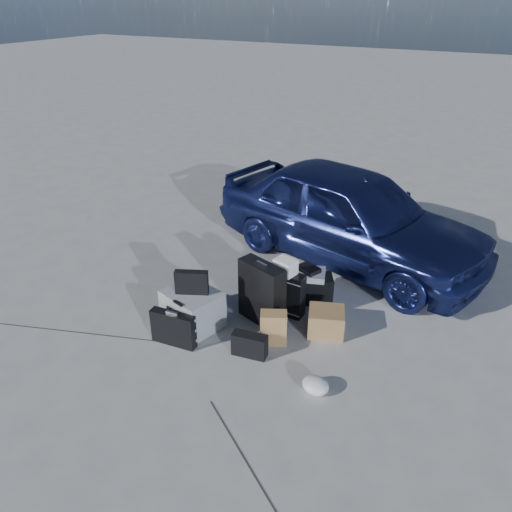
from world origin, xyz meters
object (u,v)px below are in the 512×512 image
at_px(car, 349,215).
at_px(pelican_case, 193,309).
at_px(suitcase_right, 286,293).
at_px(cardboard_box, 326,322).
at_px(duffel_bag, 305,288).
at_px(suitcase_left, 262,293).
at_px(briefcase, 173,329).

distance_m(car, pelican_case, 2.58).
xyz_separation_m(suitcase_right, cardboard_box, (0.56, -0.14, -0.12)).
relative_size(pelican_case, duffel_bag, 0.90).
bearing_deg(suitcase_left, briefcase, -109.31).
xyz_separation_m(car, pelican_case, (-0.99, -2.34, -0.44)).
bearing_deg(car, pelican_case, 171.16).
distance_m(car, briefcase, 2.92).
bearing_deg(pelican_case, suitcase_left, 50.49).
distance_m(briefcase, duffel_bag, 1.69).
bearing_deg(suitcase_right, cardboard_box, -11.85).
xyz_separation_m(pelican_case, suitcase_right, (0.81, 0.70, 0.05)).
relative_size(duffel_bag, cardboard_box, 1.71).
height_order(pelican_case, suitcase_left, suitcase_left).
bearing_deg(suitcase_left, pelican_case, -127.39).
distance_m(car, suitcase_right, 1.69).
bearing_deg(suitcase_right, car, 86.13).
relative_size(pelican_case, suitcase_right, 1.11).
bearing_deg(car, duffel_bag, -169.70).
relative_size(pelican_case, suitcase_left, 0.81).
height_order(pelican_case, suitcase_right, suitcase_right).
relative_size(car, briefcase, 7.70).
bearing_deg(cardboard_box, suitcase_right, 165.70).
bearing_deg(suitcase_left, cardboard_box, 27.42).
height_order(suitcase_right, duffel_bag, suitcase_right).
bearing_deg(suitcase_left, suitcase_right, 74.50).
distance_m(duffel_bag, cardboard_box, 0.68).
bearing_deg(suitcase_right, briefcase, -124.07).
bearing_deg(pelican_case, car, 82.97).
xyz_separation_m(car, suitcase_right, (-0.18, -1.64, -0.39)).
height_order(car, suitcase_left, car).
distance_m(car, cardboard_box, 1.89).
xyz_separation_m(briefcase, duffel_bag, (0.89, 1.43, -0.03)).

